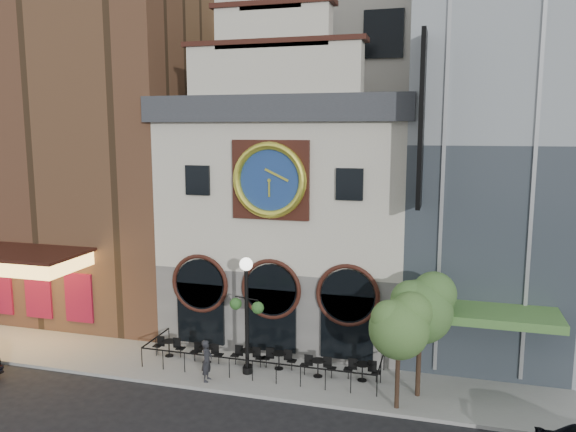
# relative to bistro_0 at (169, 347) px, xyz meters

# --- Properties ---
(ground) EXTENTS (120.00, 120.00, 0.00)m
(ground) POSITION_rel_bistro_0_xyz_m (4.70, -2.64, -0.61)
(ground) COLOR black
(ground) RESTS_ON ground
(sidewalk) EXTENTS (44.00, 5.00, 0.15)m
(sidewalk) POSITION_rel_bistro_0_xyz_m (4.70, -0.14, -0.54)
(sidewalk) COLOR gray
(sidewalk) RESTS_ON ground
(clock_building) EXTENTS (12.60, 8.78, 18.65)m
(clock_building) POSITION_rel_bistro_0_xyz_m (4.70, 5.18, 6.07)
(clock_building) COLOR #605E5B
(clock_building) RESTS_ON ground
(theater_building) EXTENTS (14.00, 15.60, 25.00)m
(theater_building) POSITION_rel_bistro_0_xyz_m (-8.30, 7.32, 11.99)
(theater_building) COLOR brown
(theater_building) RESTS_ON ground
(retail_building) EXTENTS (14.00, 14.40, 20.00)m
(retail_building) POSITION_rel_bistro_0_xyz_m (17.69, 7.35, 9.53)
(retail_building) COLOR gray
(retail_building) RESTS_ON ground
(cafe_railing) EXTENTS (10.60, 2.60, 0.90)m
(cafe_railing) POSITION_rel_bistro_0_xyz_m (4.70, -0.14, -0.01)
(cafe_railing) COLOR black
(cafe_railing) RESTS_ON sidewalk
(bistro_0) EXTENTS (1.58, 0.68, 0.90)m
(bistro_0) POSITION_rel_bistro_0_xyz_m (0.00, 0.00, 0.00)
(bistro_0) COLOR black
(bistro_0) RESTS_ON sidewalk
(bistro_1) EXTENTS (1.58, 0.68, 0.90)m
(bistro_1) POSITION_rel_bistro_0_xyz_m (2.03, -0.23, 0.00)
(bistro_1) COLOR black
(bistro_1) RESTS_ON sidewalk
(bistro_2) EXTENTS (1.58, 0.68, 0.90)m
(bistro_2) POSITION_rel_bistro_0_xyz_m (3.99, -0.05, 0.00)
(bistro_2) COLOR black
(bistro_2) RESTS_ON sidewalk
(bistro_3) EXTENTS (1.58, 0.68, 0.90)m
(bistro_3) POSITION_rel_bistro_0_xyz_m (5.44, 0.02, 0.00)
(bistro_3) COLOR black
(bistro_3) RESTS_ON sidewalk
(bistro_4) EXTENTS (1.58, 0.68, 0.90)m
(bistro_4) POSITION_rel_bistro_0_xyz_m (7.30, -0.27, 0.00)
(bistro_4) COLOR black
(bistro_4) RESTS_ON sidewalk
(bistro_5) EXTENTS (1.58, 0.68, 0.90)m
(bistro_5) POSITION_rel_bistro_0_xyz_m (9.21, -0.14, 0.00)
(bistro_5) COLOR black
(bistro_5) RESTS_ON sidewalk
(pedestrian) EXTENTS (0.48, 0.69, 1.81)m
(pedestrian) POSITION_rel_bistro_0_xyz_m (2.82, -1.94, 0.44)
(pedestrian) COLOR black
(pedestrian) RESTS_ON sidewalk
(lamppost) EXTENTS (1.64, 0.80, 5.23)m
(lamppost) POSITION_rel_bistro_0_xyz_m (4.22, -0.78, 2.77)
(lamppost) COLOR black
(lamppost) RESTS_ON sidewalk
(tree_left) EXTENTS (2.65, 2.55, 5.10)m
(tree_left) POSITION_rel_bistro_0_xyz_m (11.61, -0.85, 3.28)
(tree_left) COLOR #382619
(tree_left) RESTS_ON sidewalk
(tree_right) EXTENTS (2.38, 2.29, 4.59)m
(tree_right) POSITION_rel_bistro_0_xyz_m (10.88, -2.11, 2.90)
(tree_right) COLOR #382619
(tree_right) RESTS_ON sidewalk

